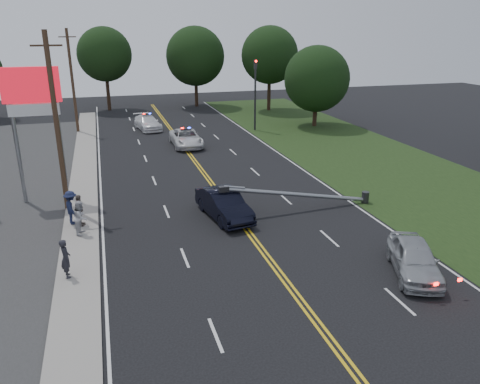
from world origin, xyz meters
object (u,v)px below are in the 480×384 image
object	(u,v)px
traffic_signal	(255,89)
bystander_d	(79,210)
fallen_streetlight	(306,195)
pylon_sign	(33,103)
waiting_sedan	(414,259)
bystander_a	(66,258)
utility_pole_mid	(57,124)
bystander_c	(71,208)
emergency_a	(186,138)
bystander_b	(81,217)
crashed_sedan	(224,204)
emergency_b	(148,123)
utility_pole_far	(72,81)

from	to	relation	value
traffic_signal	bystander_d	xyz separation A→B (m)	(-16.68, -20.98, -3.22)
bystander_d	fallen_streetlight	bearing A→B (deg)	-79.44
pylon_sign	waiting_sedan	distance (m)	22.09
bystander_a	bystander_d	distance (m)	5.50
utility_pole_mid	bystander_c	bearing A→B (deg)	-81.13
emergency_a	bystander_b	world-z (taller)	bystander_b
traffic_signal	fallen_streetlight	world-z (taller)	traffic_signal
waiting_sedan	bystander_a	size ratio (longest dim) A/B	2.55
traffic_signal	bystander_c	distance (m)	26.94
crashed_sedan	bystander_b	world-z (taller)	bystander_b
emergency_b	bystander_c	bearing A→B (deg)	-114.82
bystander_d	bystander_a	bearing A→B (deg)	-169.12
bystander_c	bystander_d	distance (m)	0.58
emergency_a	bystander_b	bearing A→B (deg)	-116.49
traffic_signal	waiting_sedan	size ratio (longest dim) A/B	1.62
bystander_c	utility_pole_mid	bearing A→B (deg)	-6.60
utility_pole_far	waiting_sedan	size ratio (longest dim) A/B	2.30
pylon_sign	utility_pole_far	distance (m)	20.06
pylon_sign	traffic_signal	xyz separation A→B (m)	(18.80, 16.00, -1.79)
waiting_sedan	bystander_d	xyz separation A→B (m)	(-13.90, 9.29, 0.24)
bystander_b	fallen_streetlight	bearing A→B (deg)	-73.57
traffic_signal	waiting_sedan	distance (m)	30.60
emergency_b	crashed_sedan	bearing A→B (deg)	-96.11
fallen_streetlight	emergency_b	distance (m)	26.27
fallen_streetlight	bystander_a	bearing A→B (deg)	-160.98
pylon_sign	fallen_streetlight	world-z (taller)	pylon_sign
traffic_signal	bystander_a	distance (m)	31.67
emergency_a	emergency_b	distance (m)	8.61
traffic_signal	bystander_c	size ratio (longest dim) A/B	3.83
utility_pole_far	bystander_a	xyz separation A→B (m)	(0.41, -30.47, -4.11)
fallen_streetlight	emergency_a	distance (m)	17.68
bystander_d	waiting_sedan	bearing A→B (deg)	-108.59
bystander_b	bystander_d	bearing A→B (deg)	21.27
utility_pole_mid	waiting_sedan	xyz separation A→B (m)	(14.72, -12.28, -4.34)
pylon_sign	emergency_b	distance (m)	21.77
emergency_b	bystander_b	distance (m)	26.21
waiting_sedan	bystander_b	world-z (taller)	bystander_b
bystander_a	fallen_streetlight	bearing A→B (deg)	-84.71
utility_pole_far	traffic_signal	bearing A→B (deg)	-12.89
traffic_signal	emergency_b	distance (m)	11.67
pylon_sign	waiting_sedan	xyz separation A→B (m)	(16.02, -14.28, -5.26)
waiting_sedan	bystander_a	distance (m)	14.81
pylon_sign	bystander_d	distance (m)	7.38
utility_pole_far	pylon_sign	bearing A→B (deg)	-93.72
bystander_b	bystander_c	distance (m)	1.56
utility_pole_far	crashed_sedan	world-z (taller)	utility_pole_far
pylon_sign	traffic_signal	distance (m)	24.75
crashed_sedan	emergency_a	bearing A→B (deg)	77.13
utility_pole_mid	bystander_b	size ratio (longest dim) A/B	5.64
emergency_b	bystander_c	distance (m)	24.91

